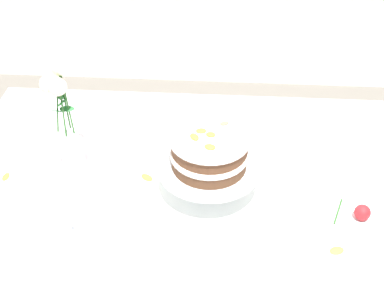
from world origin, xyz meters
name	(u,v)px	position (x,y,z in m)	size (l,w,h in m)	color
dining_table	(181,212)	(0.00, -0.03, 0.65)	(1.40, 1.00, 0.74)	white
linen_napkin	(208,191)	(0.08, -0.03, 0.74)	(0.32, 0.32, 0.00)	white
cake_stand	(209,170)	(0.08, -0.03, 0.82)	(0.29, 0.29, 0.10)	silver
layer_cake	(209,150)	(0.08, -0.03, 0.89)	(0.22, 0.22, 0.11)	brown
flower_vase	(66,121)	(-0.34, 0.07, 0.90)	(0.11, 0.09, 0.35)	silver
teacup	(59,225)	(-0.31, -0.22, 0.77)	(0.12, 0.12, 0.07)	white
fallen_rose	(362,212)	(0.51, -0.12, 0.76)	(0.10, 0.10, 0.04)	#2D6028
loose_petal_0	(6,177)	(-0.53, -0.01, 0.74)	(0.04, 0.02, 0.00)	orange
loose_petal_1	(147,177)	(-0.10, 0.01, 0.74)	(0.04, 0.02, 0.00)	orange
loose_petal_2	(337,251)	(0.42, -0.24, 0.74)	(0.04, 0.03, 0.00)	yellow
loose_petal_3	(100,230)	(-0.20, -0.21, 0.74)	(0.03, 0.02, 0.00)	pink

